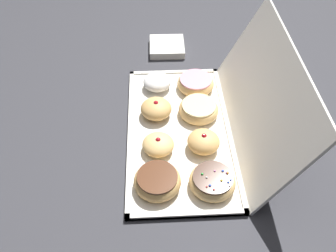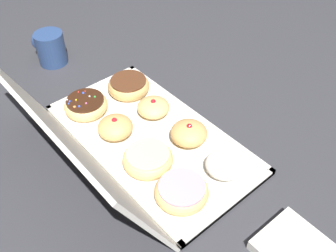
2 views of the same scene
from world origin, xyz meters
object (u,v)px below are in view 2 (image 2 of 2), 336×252
at_px(jelly_filled_donut_2, 153,107).
at_px(chocolate_frosted_donut_3, 129,86).
at_px(pink_frosted_donut_4, 182,191).
at_px(glazed_ring_donut_5, 148,159).
at_px(napkin_stack, 293,249).
at_px(sprinkle_donut_7, 86,105).
at_px(coffee_mug, 50,47).
at_px(powdered_filled_donut_0, 224,165).
at_px(donut_box, 151,138).
at_px(jelly_filled_donut_1, 189,133).
at_px(jelly_filled_donut_6, 115,127).

bearing_deg(jelly_filled_donut_2, chocolate_frosted_donut_3, -2.76).
bearing_deg(pink_frosted_donut_4, glazed_ring_donut_5, -1.62).
bearing_deg(jelly_filled_donut_2, napkin_stack, 174.51).
height_order(chocolate_frosted_donut_3, glazed_ring_donut_5, chocolate_frosted_donut_3).
xyz_separation_m(glazed_ring_donut_5, sprinkle_donut_7, (0.25, 0.01, 0.00)).
bearing_deg(pink_frosted_donut_4, coffee_mug, -4.27).
distance_m(powdered_filled_donut_0, pink_frosted_donut_4, 0.12).
distance_m(powdered_filled_donut_0, napkin_stack, 0.22).
height_order(pink_frosted_donut_4, sprinkle_donut_7, sprinkle_donut_7).
bearing_deg(pink_frosted_donut_4, donut_box, -19.42).
xyz_separation_m(powdered_filled_donut_0, napkin_stack, (-0.22, 0.04, -0.02)).
height_order(donut_box, pink_frosted_donut_4, pink_frosted_donut_4).
xyz_separation_m(donut_box, napkin_stack, (-0.41, -0.02, 0.01)).
xyz_separation_m(powdered_filled_donut_0, sprinkle_donut_7, (0.37, 0.12, -0.00)).
bearing_deg(powdered_filled_donut_0, napkin_stack, 169.39).
bearing_deg(napkin_stack, jelly_filled_donut_1, -7.92).
xyz_separation_m(powdered_filled_donut_0, coffee_mug, (0.65, 0.07, 0.02)).
relative_size(glazed_ring_donut_5, coffee_mug, 1.09).
bearing_deg(pink_frosted_donut_4, jelly_filled_donut_6, -1.05).
distance_m(jelly_filled_donut_1, jelly_filled_donut_6, 0.18).
bearing_deg(coffee_mug, pink_frosted_donut_4, 175.73).
distance_m(donut_box, jelly_filled_donut_2, 0.09).
height_order(chocolate_frosted_donut_3, sprinkle_donut_7, sprinkle_donut_7).
bearing_deg(glazed_ring_donut_5, pink_frosted_donut_4, 178.38).
bearing_deg(jelly_filled_donut_1, coffee_mug, 8.34).
distance_m(chocolate_frosted_donut_3, coffee_mug, 0.29).
bearing_deg(jelly_filled_donut_1, jelly_filled_donut_6, 42.74).
bearing_deg(glazed_ring_donut_5, jelly_filled_donut_2, -43.25).
xyz_separation_m(jelly_filled_donut_1, glazed_ring_donut_5, (0.00, 0.12, -0.00)).
xyz_separation_m(pink_frosted_donut_4, glazed_ring_donut_5, (0.12, -0.00, 0.00)).
bearing_deg(powdered_filled_donut_0, coffee_mug, 6.23).
bearing_deg(glazed_ring_donut_5, coffee_mug, -4.86).
height_order(chocolate_frosted_donut_3, coffee_mug, coffee_mug).
height_order(jelly_filled_donut_2, coffee_mug, coffee_mug).
relative_size(powdered_filled_donut_0, pink_frosted_donut_4, 0.75).
distance_m(jelly_filled_donut_6, napkin_stack, 0.48).
xyz_separation_m(chocolate_frosted_donut_3, napkin_stack, (-0.58, 0.05, -0.02)).
bearing_deg(jelly_filled_donut_1, napkin_stack, 172.08).
xyz_separation_m(chocolate_frosted_donut_3, pink_frosted_donut_4, (-0.36, 0.13, -0.00)).
bearing_deg(jelly_filled_donut_2, powdered_filled_donut_0, 178.96).
relative_size(chocolate_frosted_donut_3, sprinkle_donut_7, 1.02).
relative_size(jelly_filled_donut_1, glazed_ring_donut_5, 0.77).
bearing_deg(coffee_mug, powdered_filled_donut_0, -173.77).
distance_m(glazed_ring_donut_5, napkin_stack, 0.35).
xyz_separation_m(jelly_filled_donut_6, sprinkle_donut_7, (0.12, 0.01, -0.00)).
bearing_deg(pink_frosted_donut_4, chocolate_frosted_donut_3, -19.80).
xyz_separation_m(powdered_filled_donut_0, chocolate_frosted_donut_3, (0.37, -0.01, -0.00)).
distance_m(powdered_filled_donut_0, coffee_mug, 0.65).
height_order(glazed_ring_donut_5, coffee_mug, coffee_mug).
distance_m(chocolate_frosted_donut_3, pink_frosted_donut_4, 0.38).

